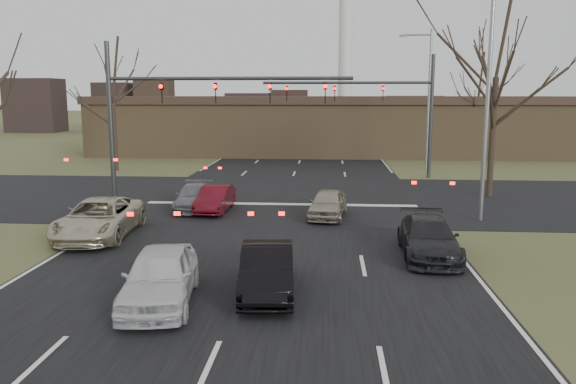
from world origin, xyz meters
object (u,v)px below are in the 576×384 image
at_px(mast_arm_far, 388,101).
at_px(car_red_ahead, 215,199).
at_px(building, 325,125).
at_px(streetlight_right_far, 427,92).
at_px(car_white_sedan, 160,276).
at_px(car_black_hatch, 267,270).
at_px(car_grey_ahead, 195,197).
at_px(streetlight_right_near, 484,91).
at_px(car_silver_suv, 99,218).
at_px(car_charcoal_sedan, 429,238).
at_px(car_silver_ahead, 328,204).
at_px(mast_arm_near, 174,102).

height_order(mast_arm_far, car_red_ahead, mast_arm_far).
xyz_separation_m(mast_arm_far, car_red_ahead, (-9.10, -11.90, -4.42)).
bearing_deg(building, streetlight_right_far, -56.35).
distance_m(car_white_sedan, car_black_hatch, 2.87).
bearing_deg(car_grey_ahead, streetlight_right_far, 42.49).
height_order(streetlight_right_near, car_black_hatch, streetlight_right_near).
height_order(car_silver_suv, car_grey_ahead, car_silver_suv).
relative_size(building, streetlight_right_near, 4.24).
relative_size(car_silver_suv, car_charcoal_sedan, 1.18).
xyz_separation_m(car_silver_suv, car_black_hatch, (7.12, -5.74, -0.07)).
distance_m(car_charcoal_sedan, car_silver_ahead, 6.85).
distance_m(car_black_hatch, car_grey_ahead, 12.19).
distance_m(building, car_silver_ahead, 27.89).
relative_size(streetlight_right_near, car_charcoal_sedan, 2.23).
distance_m(mast_arm_near, car_black_hatch, 14.68).
bearing_deg(streetlight_right_far, car_red_ahead, -127.58).
bearing_deg(streetlight_right_far, streetlight_right_near, -91.68).
xyz_separation_m(mast_arm_far, car_black_hatch, (-5.47, -22.68, -4.35)).
bearing_deg(building, car_silver_suv, -104.75).
bearing_deg(car_black_hatch, car_grey_ahead, 107.91).
distance_m(mast_arm_far, car_white_sedan, 25.38).
bearing_deg(car_silver_ahead, car_grey_ahead, 175.25).
height_order(car_silver_suv, car_black_hatch, car_silver_suv).
height_order(streetlight_right_far, car_silver_suv, streetlight_right_far).
bearing_deg(car_charcoal_sedan, car_silver_ahead, 121.51).
bearing_deg(car_grey_ahead, car_white_sedan, -87.40).
xyz_separation_m(car_black_hatch, car_red_ahead, (-3.62, 10.79, -0.06)).
relative_size(building, car_black_hatch, 10.50).
bearing_deg(car_charcoal_sedan, car_white_sedan, -146.13).
height_order(mast_arm_near, car_white_sedan, mast_arm_near).
bearing_deg(mast_arm_near, mast_arm_far, 41.22).
bearing_deg(car_white_sedan, car_grey_ahead, 91.74).
xyz_separation_m(car_white_sedan, car_silver_ahead, (4.36, 10.83, -0.11)).
distance_m(car_silver_suv, car_white_sedan, 8.02).
bearing_deg(car_grey_ahead, building, 70.49).
height_order(building, car_silver_ahead, building).
xyz_separation_m(building, car_grey_ahead, (-6.00, -26.44, -2.06)).
xyz_separation_m(streetlight_right_near, car_silver_suv, (-15.23, -3.94, -4.85)).
xyz_separation_m(streetlight_right_near, car_white_sedan, (-10.82, -10.64, -4.85)).
bearing_deg(streetlight_right_near, car_charcoal_sedan, -117.95).
distance_m(car_charcoal_sedan, car_grey_ahead, 12.20).
xyz_separation_m(streetlight_right_near, car_red_ahead, (-11.74, 1.10, -4.98)).
xyz_separation_m(car_black_hatch, car_grey_ahead, (-4.71, 11.24, -0.06)).
distance_m(car_white_sedan, car_red_ahead, 11.78).
bearing_deg(car_silver_ahead, car_black_hatch, -92.07).
bearing_deg(car_silver_ahead, car_red_ahead, 177.55).
relative_size(car_silver_suv, car_white_sedan, 1.22).
xyz_separation_m(building, streetlight_right_far, (7.32, -11.00, 2.92)).
xyz_separation_m(car_charcoal_sedan, car_grey_ahead, (-9.77, 7.32, -0.05)).
distance_m(mast_arm_near, car_silver_suv, 8.27).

